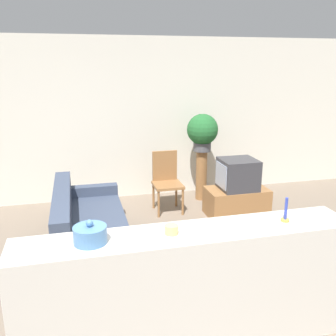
# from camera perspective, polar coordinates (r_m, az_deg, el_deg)

# --- Properties ---
(ground_plane) EXTENTS (14.00, 14.00, 0.00)m
(ground_plane) POSITION_cam_1_polar(r_m,az_deg,el_deg) (3.72, 1.56, -21.92)
(ground_plane) COLOR #756656
(wall_back) EXTENTS (9.00, 0.06, 2.70)m
(wall_back) POSITION_cam_1_polar(r_m,az_deg,el_deg) (6.38, -6.72, 7.30)
(wall_back) COLOR beige
(wall_back) RESTS_ON ground_plane
(couch) EXTENTS (0.86, 1.85, 0.77)m
(couch) POSITION_cam_1_polar(r_m,az_deg,el_deg) (4.84, -12.14, -9.03)
(couch) COLOR #384256
(couch) RESTS_ON ground_plane
(tv_stand) EXTENTS (0.93, 0.52, 0.42)m
(tv_stand) POSITION_cam_1_polar(r_m,az_deg,el_deg) (5.89, 10.39, -5.05)
(tv_stand) COLOR olive
(tv_stand) RESTS_ON ground_plane
(television) EXTENTS (0.55, 0.50, 0.46)m
(television) POSITION_cam_1_polar(r_m,az_deg,el_deg) (5.74, 10.55, -0.93)
(television) COLOR #333338
(television) RESTS_ON tv_stand
(wooden_chair) EXTENTS (0.44, 0.44, 0.94)m
(wooden_chair) POSITION_cam_1_polar(r_m,az_deg,el_deg) (5.88, -0.23, -1.66)
(wooden_chair) COLOR olive
(wooden_chair) RESTS_ON ground_plane
(plant_stand) EXTENTS (0.19, 0.19, 0.85)m
(plant_stand) POSITION_cam_1_polar(r_m,az_deg,el_deg) (6.41, 5.10, -1.09)
(plant_stand) COLOR olive
(plant_stand) RESTS_ON ground_plane
(potted_plant) EXTENTS (0.52, 0.52, 0.62)m
(potted_plant) POSITION_cam_1_polar(r_m,az_deg,el_deg) (6.23, 5.27, 5.65)
(potted_plant) COLOR #4C4C51
(potted_plant) RESTS_ON plant_stand
(foreground_counter) EXTENTS (2.70, 0.44, 1.01)m
(foreground_counter) POSITION_cam_1_polar(r_m,az_deg,el_deg) (3.19, 3.18, -17.92)
(foreground_counter) COLOR beige
(foreground_counter) RESTS_ON ground_plane
(decorative_bowl) EXTENTS (0.24, 0.24, 0.18)m
(decorative_bowl) POSITION_cam_1_polar(r_m,az_deg,el_deg) (2.80, -11.78, -9.89)
(decorative_bowl) COLOR #4C7AAD
(decorative_bowl) RESTS_ON foreground_counter
(candle_jar) EXTENTS (0.10, 0.10, 0.07)m
(candle_jar) POSITION_cam_1_polar(r_m,az_deg,el_deg) (2.89, 0.53, -9.36)
(candle_jar) COLOR tan
(candle_jar) RESTS_ON foreground_counter
(candlestick) EXTENTS (0.07, 0.07, 0.21)m
(candlestick) POSITION_cam_1_polar(r_m,az_deg,el_deg) (3.24, 17.47, -6.71)
(candlestick) COLOR #B7933D
(candlestick) RESTS_ON foreground_counter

